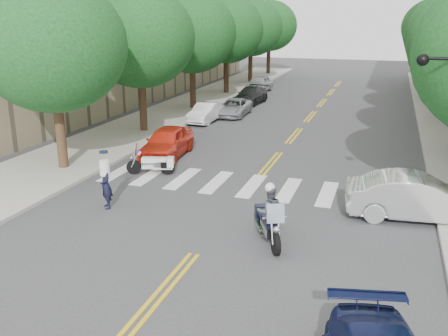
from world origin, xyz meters
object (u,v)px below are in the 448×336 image
at_px(motorcycle_police, 269,215).
at_px(convertible, 417,197).
at_px(motorcycle_parked, 155,164).
at_px(officer_standing, 106,185).

distance_m(motorcycle_police, convertible, 5.57).
height_order(motorcycle_police, motorcycle_parked, motorcycle_police).
relative_size(motorcycle_parked, convertible, 0.44).
xyz_separation_m(motorcycle_parked, convertible, (10.83, -1.76, 0.30)).
relative_size(officer_standing, convertible, 0.37).
relative_size(motorcycle_police, convertible, 0.47).
distance_m(motorcycle_police, officer_standing, 6.35).
bearing_deg(motorcycle_parked, officer_standing, 164.17).
bearing_deg(motorcycle_police, motorcycle_parked, -65.47).
bearing_deg(convertible, motorcycle_police, 120.41).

